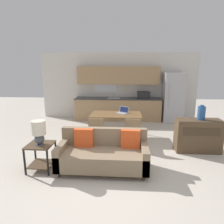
{
  "coord_description": "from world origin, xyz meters",
  "views": [
    {
      "loc": [
        0.33,
        -3.69,
        2.13
      ],
      "look_at": [
        -0.04,
        1.5,
        0.95
      ],
      "focal_mm": 32.0,
      "sensor_mm": 36.0,
      "label": 1
    }
  ],
  "objects_px": {
    "couch": "(103,154)",
    "dining_chair_near_left": "(96,129)",
    "refrigerator": "(173,97)",
    "vase": "(201,113)",
    "credenza": "(198,135)",
    "dining_chair_near_right": "(133,130)",
    "dining_table": "(116,116)",
    "table_lamp": "(39,131)",
    "laptop": "(123,112)",
    "side_table": "(41,152)"
  },
  "relations": [
    {
      "from": "side_table",
      "to": "dining_table",
      "type": "bearing_deg",
      "value": 55.57
    },
    {
      "from": "couch",
      "to": "dining_chair_near_left",
      "type": "height_order",
      "value": "couch"
    },
    {
      "from": "credenza",
      "to": "dining_chair_near_right",
      "type": "distance_m",
      "value": 1.66
    },
    {
      "from": "refrigerator",
      "to": "vase",
      "type": "distance_m",
      "value": 2.93
    },
    {
      "from": "dining_table",
      "to": "table_lamp",
      "type": "height_order",
      "value": "table_lamp"
    },
    {
      "from": "dining_chair_near_left",
      "to": "laptop",
      "type": "height_order",
      "value": "laptop"
    },
    {
      "from": "dining_chair_near_left",
      "to": "dining_table",
      "type": "bearing_deg",
      "value": -125.35
    },
    {
      "from": "dining_chair_near_left",
      "to": "vase",
      "type": "bearing_deg",
      "value": 173.02
    },
    {
      "from": "dining_table",
      "to": "dining_chair_near_right",
      "type": "height_order",
      "value": "dining_chair_near_right"
    },
    {
      "from": "dining_chair_near_right",
      "to": "credenza",
      "type": "bearing_deg",
      "value": 178.48
    },
    {
      "from": "side_table",
      "to": "laptop",
      "type": "relative_size",
      "value": 1.4
    },
    {
      "from": "dining_chair_near_right",
      "to": "dining_table",
      "type": "bearing_deg",
      "value": -56.81
    },
    {
      "from": "table_lamp",
      "to": "laptop",
      "type": "distance_m",
      "value": 2.83
    },
    {
      "from": "refrigerator",
      "to": "dining_chair_near_right",
      "type": "bearing_deg",
      "value": -120.32
    },
    {
      "from": "laptop",
      "to": "refrigerator",
      "type": "bearing_deg",
      "value": 77.07
    },
    {
      "from": "couch",
      "to": "credenza",
      "type": "height_order",
      "value": "same"
    },
    {
      "from": "table_lamp",
      "to": "dining_chair_near_left",
      "type": "bearing_deg",
      "value": 54.25
    },
    {
      "from": "refrigerator",
      "to": "table_lamp",
      "type": "xyz_separation_m",
      "value": [
        -3.59,
        -4.17,
        -0.09
      ]
    },
    {
      "from": "refrigerator",
      "to": "dining_chair_near_left",
      "type": "bearing_deg",
      "value": -132.9
    },
    {
      "from": "dining_table",
      "to": "dining_chair_near_left",
      "type": "relative_size",
      "value": 1.84
    },
    {
      "from": "dining_table",
      "to": "laptop",
      "type": "xyz_separation_m",
      "value": [
        0.21,
        0.13,
        0.11
      ]
    },
    {
      "from": "dining_table",
      "to": "side_table",
      "type": "distance_m",
      "value": 2.6
    },
    {
      "from": "table_lamp",
      "to": "couch",
      "type": "bearing_deg",
      "value": 6.87
    },
    {
      "from": "refrigerator",
      "to": "vase",
      "type": "relative_size",
      "value": 5.16
    },
    {
      "from": "couch",
      "to": "dining_chair_near_right",
      "type": "height_order",
      "value": "couch"
    },
    {
      "from": "dining_chair_near_left",
      "to": "dining_chair_near_right",
      "type": "bearing_deg",
      "value": 175.36
    },
    {
      "from": "refrigerator",
      "to": "credenza",
      "type": "bearing_deg",
      "value": -89.94
    },
    {
      "from": "couch",
      "to": "dining_table",
      "type": "bearing_deg",
      "value": 85.33
    },
    {
      "from": "table_lamp",
      "to": "credenza",
      "type": "bearing_deg",
      "value": 18.99
    },
    {
      "from": "couch",
      "to": "table_lamp",
      "type": "distance_m",
      "value": 1.4
    },
    {
      "from": "credenza",
      "to": "dining_chair_near_right",
      "type": "relative_size",
      "value": 1.33
    },
    {
      "from": "refrigerator",
      "to": "laptop",
      "type": "relative_size",
      "value": 4.71
    },
    {
      "from": "couch",
      "to": "vase",
      "type": "xyz_separation_m",
      "value": [
        2.34,
        1.08,
        0.67
      ]
    },
    {
      "from": "credenza",
      "to": "dining_chair_near_right",
      "type": "bearing_deg",
      "value": 176.19
    },
    {
      "from": "refrigerator",
      "to": "couch",
      "type": "height_order",
      "value": "refrigerator"
    },
    {
      "from": "dining_table",
      "to": "vase",
      "type": "distance_m",
      "value": 2.38
    },
    {
      "from": "table_lamp",
      "to": "dining_table",
      "type": "bearing_deg",
      "value": 56.02
    },
    {
      "from": "table_lamp",
      "to": "dining_chair_near_right",
      "type": "bearing_deg",
      "value": 34.76
    },
    {
      "from": "side_table",
      "to": "dining_chair_near_right",
      "type": "height_order",
      "value": "dining_chair_near_right"
    },
    {
      "from": "vase",
      "to": "dining_chair_near_right",
      "type": "relative_size",
      "value": 0.45
    },
    {
      "from": "vase",
      "to": "laptop",
      "type": "bearing_deg",
      "value": 151.74
    },
    {
      "from": "dining_chair_near_right",
      "to": "laptop",
      "type": "bearing_deg",
      "value": -71.36
    },
    {
      "from": "couch",
      "to": "vase",
      "type": "relative_size",
      "value": 4.99
    },
    {
      "from": "table_lamp",
      "to": "dining_chair_near_left",
      "type": "relative_size",
      "value": 0.61
    },
    {
      "from": "table_lamp",
      "to": "vase",
      "type": "height_order",
      "value": "vase"
    },
    {
      "from": "dining_table",
      "to": "table_lamp",
      "type": "bearing_deg",
      "value": -123.98
    },
    {
      "from": "vase",
      "to": "laptop",
      "type": "height_order",
      "value": "vase"
    },
    {
      "from": "refrigerator",
      "to": "dining_table",
      "type": "relative_size",
      "value": 1.25
    },
    {
      "from": "refrigerator",
      "to": "credenza",
      "type": "xyz_separation_m",
      "value": [
        0.0,
        -2.93,
        -0.54
      ]
    },
    {
      "from": "couch",
      "to": "table_lamp",
      "type": "bearing_deg",
      "value": -173.13
    }
  ]
}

